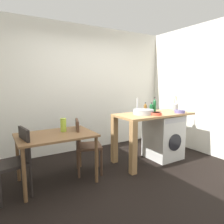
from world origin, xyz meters
TOP-DOWN VIEW (x-y plane):
  - ground_plane at (0.00, 0.00)m, footprint 5.46×5.46m
  - wall_back at (0.00, 1.75)m, footprint 4.60×0.10m
  - wall_counter_side at (2.15, 0.00)m, footprint 0.10×3.80m
  - dining_table at (-0.93, 0.50)m, footprint 1.10×0.76m
  - chair_person_seat at (-1.48, 0.41)m, footprint 0.46×0.46m
  - chair_opposite at (-0.45, 0.57)m, footprint 0.50×0.50m
  - kitchen_counter at (0.70, 0.40)m, footprint 1.50×0.68m
  - washing_machine at (1.17, 0.40)m, footprint 0.60×0.61m
  - sink_basin at (0.64, 0.40)m, footprint 0.38×0.38m
  - tap at (0.64, 0.58)m, footprint 0.02×0.02m
  - bottle_tall_green at (0.86, 0.61)m, footprint 0.06×0.06m
  - bottle_squat_brown at (0.96, 0.54)m, footprint 0.07×0.07m
  - bottle_clear_small at (1.05, 0.55)m, footprint 0.06×0.06m
  - mixing_bowl at (0.77, 0.20)m, footprint 0.19×0.19m
  - utensil_crock at (1.54, 0.45)m, footprint 0.11×0.11m
  - colander at (1.36, 0.18)m, footprint 0.20×0.20m
  - vase at (-0.78, 0.60)m, footprint 0.09×0.09m
  - scissors at (0.86, 0.30)m, footprint 0.15×0.06m

SIDE VIEW (x-z plane):
  - ground_plane at x=0.00m, z-range 0.00..0.00m
  - washing_machine at x=1.17m, z-range 0.00..0.86m
  - chair_person_seat at x=-1.48m, z-range 0.06..0.96m
  - chair_opposite at x=-0.45m, z-range 0.06..0.96m
  - dining_table at x=-0.93m, z-range 0.27..1.01m
  - kitchen_counter at x=0.70m, z-range 0.30..1.22m
  - vase at x=-0.78m, z-range 0.74..0.95m
  - scissors at x=0.86m, z-range 0.92..0.93m
  - mixing_bowl at x=0.77m, z-range 0.92..0.98m
  - colander at x=1.36m, z-range 0.92..0.98m
  - sink_basin at x=0.64m, z-range 0.92..1.01m
  - utensil_crock at x=1.54m, z-range 0.84..1.14m
  - bottle_tall_green at x=0.86m, z-range 0.91..1.10m
  - bottle_squat_brown at x=0.96m, z-range 0.91..1.10m
  - bottle_clear_small at x=1.05m, z-range 0.91..1.19m
  - tap at x=0.64m, z-range 0.92..1.20m
  - wall_back at x=0.00m, z-range 0.00..2.70m
  - wall_counter_side at x=2.15m, z-range 0.00..2.70m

